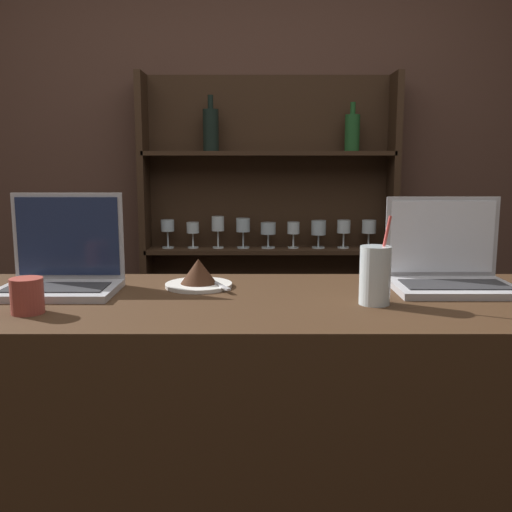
# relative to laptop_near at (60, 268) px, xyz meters

# --- Properties ---
(bar_counter) EXTENTS (1.81, 0.61, 1.08)m
(bar_counter) POSITION_rel_laptop_near_xyz_m (0.42, -0.08, -0.60)
(bar_counter) COLOR #382314
(bar_counter) RESTS_ON ground_plane
(back_wall) EXTENTS (7.00, 0.06, 2.70)m
(back_wall) POSITION_rel_laptop_near_xyz_m (0.42, 1.34, 0.21)
(back_wall) COLOR #4C3328
(back_wall) RESTS_ON ground_plane
(back_shelf) EXTENTS (1.19, 0.18, 1.81)m
(back_shelf) POSITION_rel_laptop_near_xyz_m (0.57, 1.26, -0.19)
(back_shelf) COLOR #332114
(back_shelf) RESTS_ON ground_plane
(laptop_near) EXTENTS (0.30, 0.21, 0.25)m
(laptop_near) POSITION_rel_laptop_near_xyz_m (0.00, 0.00, 0.00)
(laptop_near) COLOR #ADADB2
(laptop_near) RESTS_ON bar_counter
(laptop_far) EXTENTS (0.31, 0.23, 0.24)m
(laptop_far) POSITION_rel_laptop_near_xyz_m (1.02, 0.04, -0.01)
(laptop_far) COLOR #ADADB2
(laptop_far) RESTS_ON bar_counter
(cake_plate) EXTENTS (0.18, 0.18, 0.08)m
(cake_plate) POSITION_rel_laptop_near_xyz_m (0.35, 0.04, -0.03)
(cake_plate) COLOR silver
(cake_plate) RESTS_ON bar_counter
(water_glass) EXTENTS (0.07, 0.07, 0.21)m
(water_glass) POSITION_rel_laptop_near_xyz_m (0.79, -0.15, 0.01)
(water_glass) COLOR silver
(water_glass) RESTS_ON bar_counter
(coffee_cup) EXTENTS (0.07, 0.07, 0.08)m
(coffee_cup) POSITION_rel_laptop_near_xyz_m (-0.00, -0.23, -0.02)
(coffee_cup) COLOR #993D33
(coffee_cup) RESTS_ON bar_counter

